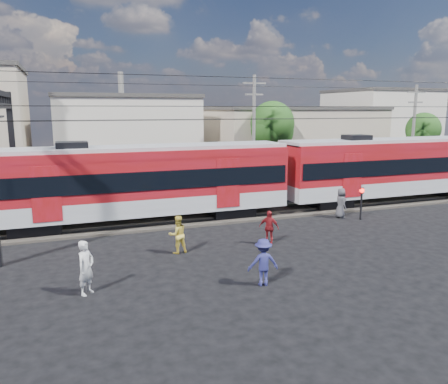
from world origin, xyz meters
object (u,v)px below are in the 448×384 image
Objects in this scene: pedestrian_c at (263,262)px; crossing_signal at (361,198)px; commuter_train at (143,180)px; car_silver at (419,178)px; pedestrian_a at (86,268)px.

crossing_signal reaches higher than pedestrian_c.
pedestrian_c is 11.10m from crossing_signal.
commuter_train is 23.09m from car_silver.
commuter_train is 12.84× the size of car_silver.
car_silver is at bearing -21.21° from pedestrian_a.
car_silver is at bearing -137.16° from pedestrian_c.
crossing_signal is (-11.20, -7.37, 0.59)m from car_silver.
car_silver is at bearing 33.35° from crossing_signal.
pedestrian_c is 0.43× the size of car_silver.
pedestrian_c is (5.80, -1.35, -0.08)m from pedestrian_a.
commuter_train is 9.16m from pedestrian_a.
crossing_signal reaches higher than car_silver.
pedestrian_a is 15.68m from crossing_signal.
commuter_train is 11.97m from crossing_signal.
pedestrian_c is at bearing 129.06° from car_silver.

